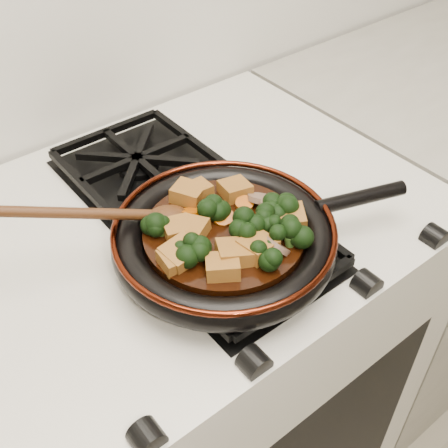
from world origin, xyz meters
TOP-DOWN VIEW (x-y plane):
  - stove at (0.00, 1.69)m, footprint 0.76×0.60m
  - burner_grate_front at (0.00, 1.55)m, footprint 0.23×0.23m
  - burner_grate_back at (0.00, 1.83)m, footprint 0.23×0.23m
  - skillet at (-0.02, 1.57)m, footprint 0.42×0.31m
  - braising_sauce at (-0.02, 1.57)m, footprint 0.22×0.22m
  - tofu_cube_0 at (-0.04, 1.52)m, footprint 0.06×0.06m
  - tofu_cube_1 at (-0.02, 1.65)m, footprint 0.06×0.06m
  - tofu_cube_2 at (-0.01, 1.51)m, footprint 0.05×0.05m
  - tofu_cube_3 at (-0.07, 1.51)m, footprint 0.06×0.06m
  - tofu_cube_4 at (-0.00, 1.65)m, footprint 0.04×0.04m
  - tofu_cube_5 at (0.04, 1.62)m, footprint 0.05×0.05m
  - tofu_cube_6 at (0.06, 1.52)m, footprint 0.06×0.06m
  - tofu_cube_7 at (-0.11, 1.56)m, footprint 0.04×0.04m
  - tofu_cube_8 at (-0.06, 1.59)m, footprint 0.05×0.05m
  - tofu_cube_9 at (-0.10, 1.56)m, footprint 0.05×0.05m
  - tofu_cube_10 at (-0.07, 1.60)m, footprint 0.05×0.04m
  - broccoli_floret_0 at (-0.09, 1.56)m, footprint 0.09×0.09m
  - broccoli_floret_1 at (-0.00, 1.54)m, footprint 0.09×0.09m
  - broccoli_floret_2 at (0.03, 1.49)m, footprint 0.09×0.08m
  - broccoli_floret_3 at (-0.02, 1.60)m, footprint 0.07×0.08m
  - broccoli_floret_4 at (0.03, 1.53)m, footprint 0.08×0.08m
  - broccoli_floret_5 at (-0.01, 1.49)m, footprint 0.08×0.09m
  - broccoli_floret_6 at (-0.09, 1.62)m, footprint 0.08×0.08m
  - broccoli_floret_7 at (0.06, 1.55)m, footprint 0.09×0.09m
  - broccoli_floret_8 at (0.06, 1.54)m, footprint 0.09×0.08m
  - carrot_coin_0 at (-0.04, 1.62)m, footprint 0.03×0.03m
  - carrot_coin_1 at (-0.08, 1.62)m, footprint 0.03×0.03m
  - carrot_coin_2 at (-0.01, 1.59)m, footprint 0.03×0.03m
  - carrot_coin_3 at (0.03, 1.59)m, footprint 0.03×0.03m
  - mushroom_slice_0 at (0.01, 1.50)m, footprint 0.03×0.04m
  - mushroom_slice_1 at (0.06, 1.56)m, footprint 0.04×0.04m
  - mushroom_slice_2 at (0.05, 1.54)m, footprint 0.04×0.04m
  - mushroom_slice_3 at (0.06, 1.58)m, footprint 0.05×0.05m
  - wooden_spoon at (-0.14, 1.67)m, footprint 0.16×0.09m

SIDE VIEW (x-z plane):
  - stove at x=0.00m, z-range 0.00..0.90m
  - burner_grate_front at x=0.00m, z-range 0.90..0.93m
  - burner_grate_back at x=0.00m, z-range 0.90..0.93m
  - skillet at x=-0.02m, z-range 0.92..0.97m
  - braising_sauce at x=-0.02m, z-range 0.94..0.96m
  - carrot_coin_0 at x=-0.04m, z-range 0.95..0.98m
  - carrot_coin_1 at x=-0.08m, z-range 0.96..0.97m
  - carrot_coin_2 at x=-0.01m, z-range 0.95..0.97m
  - carrot_coin_3 at x=0.03m, z-range 0.96..0.97m
  - mushroom_slice_0 at x=0.01m, z-range 0.95..0.98m
  - mushroom_slice_1 at x=0.06m, z-range 0.95..0.98m
  - mushroom_slice_2 at x=0.05m, z-range 0.95..0.98m
  - mushroom_slice_3 at x=0.06m, z-range 0.95..0.98m
  - tofu_cube_4 at x=0.00m, z-range 0.95..0.98m
  - tofu_cube_7 at x=-0.11m, z-range 0.96..0.98m
  - tofu_cube_8 at x=-0.06m, z-range 0.95..0.98m
  - tofu_cube_10 at x=-0.07m, z-range 0.96..0.98m
  - tofu_cube_5 at x=0.04m, z-range 0.95..0.98m
  - broccoli_floret_5 at x=-0.01m, z-range 0.94..1.00m
  - tofu_cube_6 at x=0.06m, z-range 0.95..0.98m
  - tofu_cube_0 at x=-0.04m, z-range 0.95..0.98m
  - tofu_cube_3 at x=-0.07m, z-range 0.95..0.98m
  - tofu_cube_2 at x=-0.01m, z-range 0.95..0.98m
  - broccoli_floret_3 at x=-0.02m, z-range 0.93..1.00m
  - tofu_cube_1 at x=-0.02m, z-range 0.95..0.98m
  - tofu_cube_9 at x=-0.10m, z-range 0.95..0.98m
  - broccoli_floret_6 at x=-0.09m, z-range 0.94..1.00m
  - broccoli_floret_7 at x=0.06m, z-range 0.94..1.00m
  - broccoli_floret_8 at x=0.06m, z-range 0.93..1.00m
  - broccoli_floret_4 at x=0.03m, z-range 0.94..1.00m
  - broccoli_floret_0 at x=-0.09m, z-range 0.94..1.01m
  - broccoli_floret_1 at x=0.00m, z-range 0.94..1.01m
  - broccoli_floret_2 at x=0.03m, z-range 0.94..1.01m
  - wooden_spoon at x=-0.14m, z-range 0.85..1.12m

